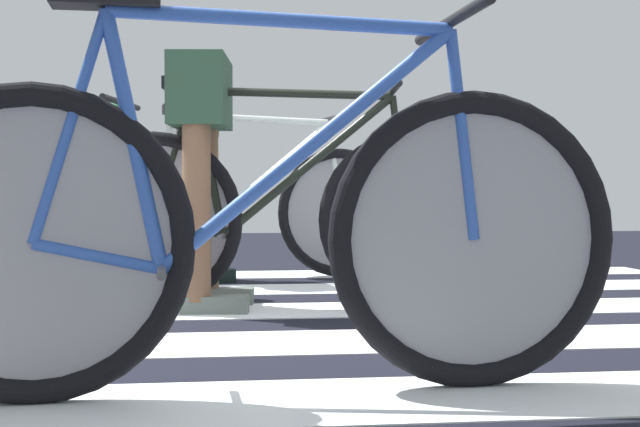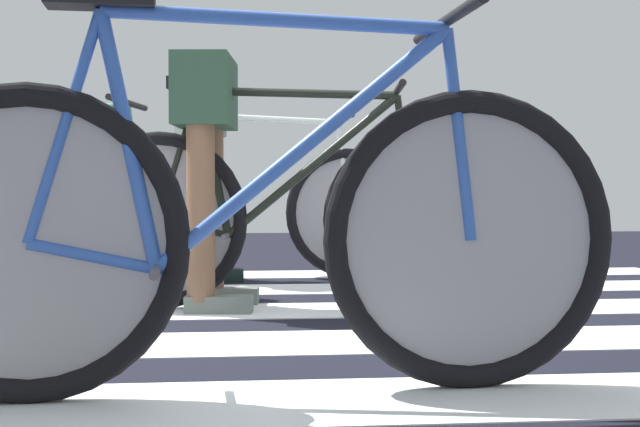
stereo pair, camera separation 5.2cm
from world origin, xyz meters
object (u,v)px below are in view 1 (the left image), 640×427
(bicycle_2_of_4, at_px, (280,214))
(cyclist_2_of_4, at_px, (202,147))
(bicycle_3_of_4, at_px, (25,211))
(cyclist_4_of_4, at_px, (193,155))
(bicycle_1_of_4, at_px, (261,230))
(bicycle_4_of_4, at_px, (250,208))

(bicycle_2_of_4, distance_m, cyclist_2_of_4, 0.41)
(bicycle_3_of_4, height_order, cyclist_4_of_4, cyclist_4_of_4)
(bicycle_1_of_4, distance_m, bicycle_2_of_4, 1.50)
(bicycle_2_of_4, relative_size, cyclist_4_of_4, 1.67)
(bicycle_1_of_4, xyz_separation_m, cyclist_4_of_4, (-0.23, 2.68, 0.28))
(bicycle_1_of_4, bearing_deg, cyclist_2_of_4, 92.80)
(cyclist_2_of_4, bearing_deg, bicycle_1_of_4, -77.91)
(bicycle_2_of_4, xyz_separation_m, bicycle_3_of_4, (-1.13, 0.64, 0.00))
(bicycle_1_of_4, relative_size, cyclist_4_of_4, 1.68)
(bicycle_3_of_4, distance_m, bicycle_4_of_4, 1.22)
(bicycle_1_of_4, distance_m, bicycle_3_of_4, 2.35)
(bicycle_1_of_4, height_order, bicycle_4_of_4, same)
(bicycle_1_of_4, height_order, bicycle_3_of_4, same)
(cyclist_2_of_4, relative_size, bicycle_4_of_4, 0.59)
(cyclist_2_of_4, bearing_deg, bicycle_3_of_4, 149.82)
(bicycle_1_of_4, relative_size, bicycle_2_of_4, 1.00)
(cyclist_2_of_4, bearing_deg, bicycle_4_of_4, 85.11)
(bicycle_2_of_4, height_order, bicycle_4_of_4, same)
(bicycle_1_of_4, distance_m, cyclist_2_of_4, 1.56)
(bicycle_1_of_4, xyz_separation_m, bicycle_2_of_4, (0.15, 1.50, 0.00))
(bicycle_1_of_4, height_order, cyclist_2_of_4, cyclist_2_of_4)
(cyclist_4_of_4, bearing_deg, bicycle_1_of_4, -95.49)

